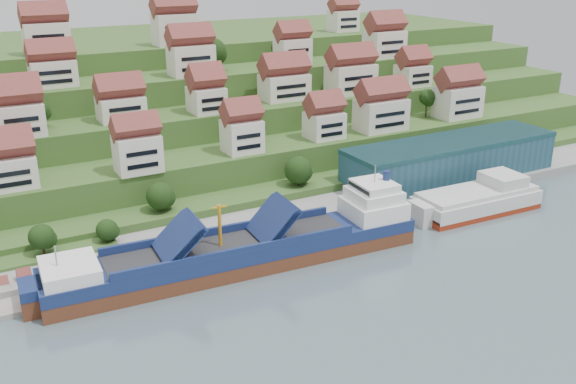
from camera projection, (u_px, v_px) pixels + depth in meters
ground at (312, 251)px, 131.92m from camera, size 300.00×300.00×0.00m
quay at (352, 205)px, 152.86m from camera, size 180.00×14.00×2.20m
pebble_beach at (2, 291)px, 115.39m from camera, size 45.00×20.00×1.00m
hillside at (153, 102)px, 213.00m from camera, size 260.00×128.00×31.00m
hillside_village at (203, 87)px, 172.06m from camera, size 158.08×65.08×29.23m
hillside_trees at (195, 129)px, 158.84m from camera, size 142.49×62.43×31.40m
warehouse at (451, 159)px, 166.79m from camera, size 60.00×15.00×10.00m
flagpole at (359, 190)px, 145.86m from camera, size 1.28×0.16×8.00m
cargo_ship at (249, 250)px, 124.97m from camera, size 74.56×15.71×16.37m
second_ship at (478, 200)px, 151.31m from camera, size 31.12×12.38×8.92m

